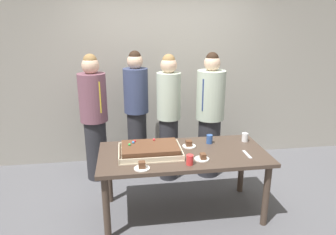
% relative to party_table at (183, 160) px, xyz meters
% --- Properties ---
extents(ground_plane, '(12.00, 12.00, 0.00)m').
position_rel_party_table_xyz_m(ground_plane, '(0.00, 0.00, -0.65)').
color(ground_plane, '#5B5B60').
extents(interior_back_panel, '(8.00, 0.12, 3.00)m').
position_rel_party_table_xyz_m(interior_back_panel, '(0.00, 1.60, 0.85)').
color(interior_back_panel, '#9E998E').
rests_on(interior_back_panel, ground_plane).
extents(party_table, '(1.79, 0.85, 0.73)m').
position_rel_party_table_xyz_m(party_table, '(0.00, 0.00, 0.00)').
color(party_table, '#47382D').
rests_on(party_table, ground_plane).
extents(sheet_cake, '(0.66, 0.46, 0.13)m').
position_rel_party_table_xyz_m(sheet_cake, '(-0.35, 0.01, 0.14)').
color(sheet_cake, beige).
rests_on(sheet_cake, party_table).
extents(plated_slice_near_left, '(0.15, 0.15, 0.07)m').
position_rel_party_table_xyz_m(plated_slice_near_left, '(-0.46, -0.32, 0.11)').
color(plated_slice_near_left, white).
rests_on(plated_slice_near_left, party_table).
extents(plated_slice_near_right, '(0.15, 0.15, 0.07)m').
position_rel_party_table_xyz_m(plated_slice_near_right, '(0.16, -0.21, 0.11)').
color(plated_slice_near_right, white).
rests_on(plated_slice_near_right, party_table).
extents(plated_slice_far_left, '(0.15, 0.15, 0.07)m').
position_rel_party_table_xyz_m(plated_slice_far_left, '(0.09, 0.15, 0.11)').
color(plated_slice_far_left, white).
rests_on(plated_slice_far_left, party_table).
extents(drink_cup_nearest, '(0.07, 0.07, 0.10)m').
position_rel_party_table_xyz_m(drink_cup_nearest, '(0.01, -0.30, 0.14)').
color(drink_cup_nearest, red).
rests_on(drink_cup_nearest, party_table).
extents(drink_cup_middle, '(0.07, 0.07, 0.10)m').
position_rel_party_table_xyz_m(drink_cup_middle, '(0.77, 0.21, 0.14)').
color(drink_cup_middle, white).
rests_on(drink_cup_middle, party_table).
extents(drink_cup_far_end, '(0.07, 0.07, 0.10)m').
position_rel_party_table_xyz_m(drink_cup_far_end, '(0.35, 0.21, 0.14)').
color(drink_cup_far_end, '#2D5199').
rests_on(drink_cup_far_end, party_table).
extents(cake_server_utensil, '(0.03, 0.20, 0.01)m').
position_rel_party_table_xyz_m(cake_server_utensil, '(0.65, -0.16, 0.09)').
color(cake_server_utensil, silver).
rests_on(cake_server_utensil, party_table).
extents(person_serving_front, '(0.33, 0.33, 1.71)m').
position_rel_party_table_xyz_m(person_serving_front, '(-0.44, 1.07, 0.25)').
color(person_serving_front, '#28282D').
rests_on(person_serving_front, ground_plane).
extents(person_green_shirt_behind, '(0.37, 0.37, 1.70)m').
position_rel_party_table_xyz_m(person_green_shirt_behind, '(0.53, 0.86, 0.23)').
color(person_green_shirt_behind, '#28282D').
rests_on(person_green_shirt_behind, ground_plane).
extents(person_striped_tie_right, '(0.31, 0.31, 1.69)m').
position_rel_party_table_xyz_m(person_striped_tie_right, '(-0.03, 0.84, 0.24)').
color(person_striped_tie_right, '#28282D').
rests_on(person_striped_tie_right, ground_plane).
extents(person_far_right_suit, '(0.36, 0.36, 1.69)m').
position_rel_party_table_xyz_m(person_far_right_suit, '(-1.00, 0.98, 0.23)').
color(person_far_right_suit, '#28282D').
rests_on(person_far_right_suit, ground_plane).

